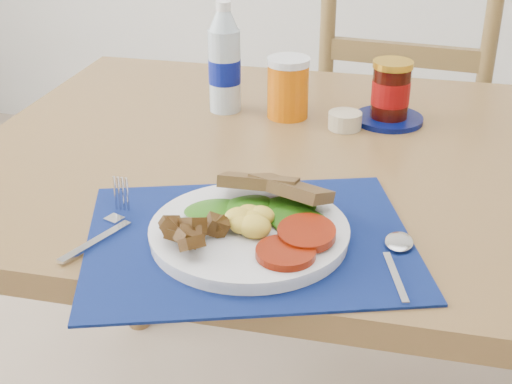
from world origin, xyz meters
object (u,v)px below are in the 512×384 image
juice_glass (288,89)px  jam_on_saucer (390,95)px  chair_far (405,100)px  breakfast_plate (245,228)px  water_bottle (224,64)px

juice_glass → jam_on_saucer: (0.19, 0.02, -0.00)m
jam_on_saucer → juice_glass: bearing=-174.8°
chair_far → breakfast_plate: chair_far is taller
breakfast_plate → juice_glass: bearing=101.0°
chair_far → water_bottle: (-0.34, -0.57, 0.24)m
chair_far → breakfast_plate: (-0.18, -1.05, 0.17)m
chair_far → jam_on_saucer: chair_far is taller
water_bottle → juice_glass: water_bottle is taller
chair_far → juice_glass: chair_far is taller
breakfast_plate → jam_on_saucer: bearing=79.2°
chair_far → juice_glass: 0.65m
juice_glass → jam_on_saucer: jam_on_saucer is taller
chair_far → jam_on_saucer: bearing=93.5°
water_bottle → juice_glass: bearing=-3.3°
chair_far → juice_glass: (-0.21, -0.58, 0.21)m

